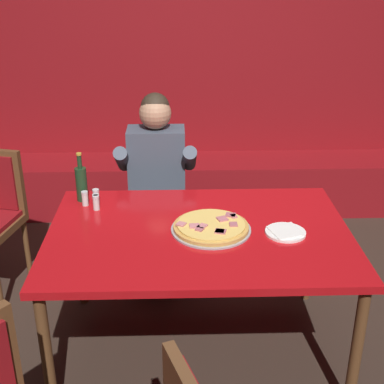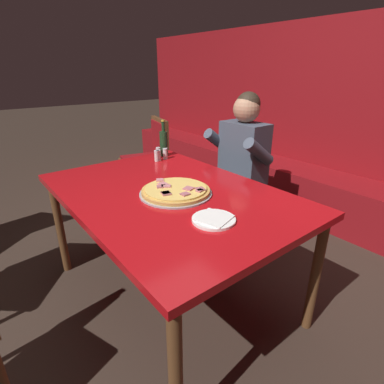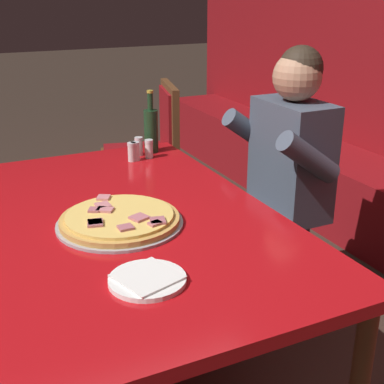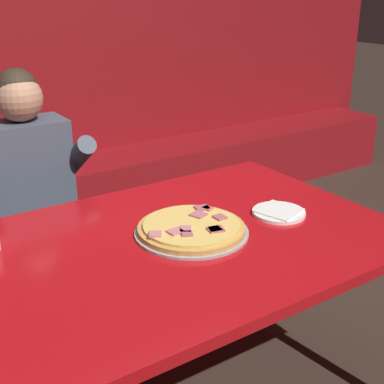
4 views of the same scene
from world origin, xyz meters
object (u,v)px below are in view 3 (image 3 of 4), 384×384
at_px(pizza, 120,220).
at_px(shaker_black_pepper, 136,152).
at_px(plate_white_paper, 147,279).
at_px(shaker_red_pepper_flakes, 139,147).
at_px(shaker_parmesan, 132,153).
at_px(diner_seated_blue_shirt, 275,177).
at_px(dining_chair_near_right, 150,147).
at_px(beer_bottle, 151,129).
at_px(shaker_oregano, 149,150).
at_px(main_dining_table, 113,235).

xyz_separation_m(pizza, shaker_black_pepper, (-0.63, 0.29, 0.02)).
distance_m(plate_white_paper, shaker_red_pepper_flakes, 1.15).
relative_size(pizza, shaker_black_pepper, 4.87).
height_order(pizza, shaker_black_pepper, shaker_black_pepper).
distance_m(plate_white_paper, shaker_parmesan, 1.06).
height_order(shaker_black_pepper, diner_seated_blue_shirt, diner_seated_blue_shirt).
bearing_deg(dining_chair_near_right, beer_bottle, -20.46).
distance_m(beer_bottle, shaker_red_pepper_flakes, 0.11).
bearing_deg(diner_seated_blue_shirt, shaker_parmesan, -120.04).
relative_size(plate_white_paper, shaker_red_pepper_flakes, 2.44).
bearing_deg(beer_bottle, shaker_oregano, -27.84).
relative_size(shaker_black_pepper, dining_chair_near_right, 0.09).
distance_m(shaker_parmesan, diner_seated_blue_shirt, 0.65).
bearing_deg(plate_white_paper, beer_bottle, 157.92).
distance_m(pizza, plate_white_paper, 0.38).
height_order(diner_seated_blue_shirt, dining_chair_near_right, diner_seated_blue_shirt).
bearing_deg(shaker_black_pepper, shaker_red_pepper_flakes, 149.26).
xyz_separation_m(plate_white_paper, beer_bottle, (-1.11, 0.45, 0.10)).
distance_m(shaker_parmesan, dining_chair_near_right, 0.90).
relative_size(main_dining_table, shaker_parmesan, 18.35).
distance_m(pizza, shaker_parmesan, 0.69).
height_order(pizza, shaker_oregano, shaker_oregano).
bearing_deg(main_dining_table, pizza, 5.92).
relative_size(shaker_oregano, diner_seated_blue_shirt, 0.07).
height_order(main_dining_table, beer_bottle, beer_bottle).
distance_m(shaker_black_pepper, diner_seated_blue_shirt, 0.63).
bearing_deg(shaker_red_pepper_flakes, dining_chair_near_right, 155.19).
bearing_deg(plate_white_paper, pizza, 172.52).
height_order(main_dining_table, pizza, pizza).
height_order(shaker_oregano, dining_chair_near_right, dining_chair_near_right).
distance_m(main_dining_table, plate_white_paper, 0.45).
distance_m(pizza, shaker_oregano, 0.73).
distance_m(beer_bottle, dining_chair_near_right, 0.79).
bearing_deg(shaker_parmesan, diner_seated_blue_shirt, 59.96).
xyz_separation_m(plate_white_paper, shaker_parmesan, (-1.01, 0.32, 0.03)).
bearing_deg(pizza, shaker_parmesan, 157.03).
bearing_deg(plate_white_paper, shaker_parmesan, 162.58).
xyz_separation_m(plate_white_paper, shaker_black_pepper, (-1.01, 0.34, 0.03)).
bearing_deg(pizza, plate_white_paper, -7.48).
relative_size(diner_seated_blue_shirt, dining_chair_near_right, 1.33).
bearing_deg(shaker_red_pepper_flakes, shaker_parmesan, -39.92).
height_order(beer_bottle, shaker_black_pepper, beer_bottle).
relative_size(pizza, diner_seated_blue_shirt, 0.33).
xyz_separation_m(shaker_black_pepper, shaker_parmesan, (0.00, -0.02, 0.00)).
bearing_deg(shaker_oregano, pizza, -28.89).
bearing_deg(shaker_oregano, shaker_red_pepper_flakes, -155.06).
bearing_deg(plate_white_paper, shaker_oregano, 158.43).
xyz_separation_m(beer_bottle, shaker_red_pepper_flakes, (0.03, -0.07, -0.07)).
relative_size(main_dining_table, shaker_oregano, 18.35).
distance_m(main_dining_table, shaker_parmesan, 0.64).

